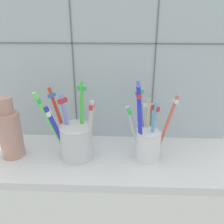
# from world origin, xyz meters

# --- Properties ---
(counter_slab) EXTENTS (0.64, 0.22, 0.02)m
(counter_slab) POSITION_xyz_m (0.00, 0.00, 0.01)
(counter_slab) COLOR silver
(counter_slab) RESTS_ON ground
(tile_wall_back) EXTENTS (0.64, 0.02, 0.45)m
(tile_wall_back) POSITION_xyz_m (0.00, 0.12, 0.23)
(tile_wall_back) COLOR #B2C1CC
(tile_wall_back) RESTS_ON ground
(toothbrush_cup_left) EXTENTS (0.14, 0.08, 0.19)m
(toothbrush_cup_left) POSITION_xyz_m (-0.09, -0.00, 0.07)
(toothbrush_cup_left) COLOR silver
(toothbrush_cup_left) RESTS_ON counter_slab
(toothbrush_cup_right) EXTENTS (0.13, 0.09, 0.19)m
(toothbrush_cup_right) POSITION_xyz_m (0.09, -0.00, 0.07)
(toothbrush_cup_right) COLOR white
(toothbrush_cup_right) RESTS_ON counter_slab
(ceramic_vase) EXTENTS (0.06, 0.06, 0.16)m
(ceramic_vase) POSITION_xyz_m (-0.25, 0.00, 0.09)
(ceramic_vase) COLOR tan
(ceramic_vase) RESTS_ON counter_slab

